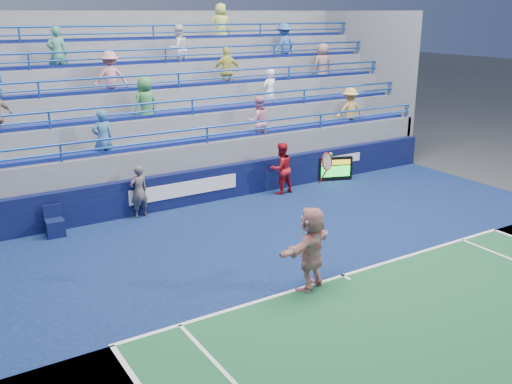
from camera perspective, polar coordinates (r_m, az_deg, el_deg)
ground at (r=13.40m, az=8.69°, el=-8.34°), size 120.00×120.00×0.00m
sponsor_wall at (r=18.26m, az=-4.48°, el=0.79°), size 18.00×0.32×1.10m
bleacher_stand at (r=21.33m, az=-9.28°, el=5.83°), size 18.00×5.60×6.13m
serve_speed_board at (r=20.60m, az=7.91°, el=2.30°), size 1.23×0.56×0.87m
judge_chair at (r=16.34m, az=-19.46°, el=-3.29°), size 0.50×0.50×0.85m
tennis_player at (r=12.40m, az=5.53°, el=-5.60°), size 1.83×1.15×3.02m
line_judge at (r=17.00m, az=-11.64°, el=0.05°), size 0.65×0.50×1.59m
ball_girl at (r=18.88m, az=2.52°, el=2.38°), size 0.88×0.70×1.73m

